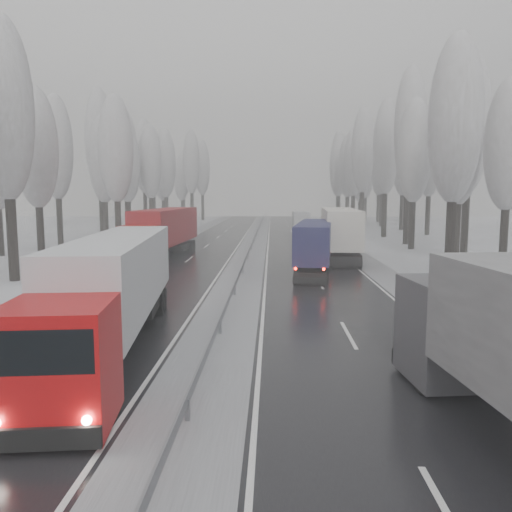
# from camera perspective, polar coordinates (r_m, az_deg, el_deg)

# --- Properties ---
(carriageway_right) EXTENTS (7.50, 200.00, 0.03)m
(carriageway_right) POSITION_cam_1_polar(r_m,az_deg,el_deg) (38.45, 6.48, -1.58)
(carriageway_right) COLOR black
(carriageway_right) RESTS_ON ground
(carriageway_left) EXTENTS (7.50, 200.00, 0.03)m
(carriageway_left) POSITION_cam_1_polar(r_m,az_deg,el_deg) (39.02, -9.08, -1.50)
(carriageway_left) COLOR black
(carriageway_left) RESTS_ON ground
(median_slush) EXTENTS (3.00, 200.00, 0.04)m
(median_slush) POSITION_cam_1_polar(r_m,az_deg,el_deg) (38.38, -1.36, -1.55)
(median_slush) COLOR #9D9FA5
(median_slush) RESTS_ON ground
(shoulder_right) EXTENTS (2.40, 200.00, 0.04)m
(shoulder_right) POSITION_cam_1_polar(r_m,az_deg,el_deg) (39.17, 13.72, -1.57)
(shoulder_right) COLOR #9D9FA5
(shoulder_right) RESTS_ON ground
(shoulder_left) EXTENTS (2.40, 200.00, 0.04)m
(shoulder_left) POSITION_cam_1_polar(r_m,az_deg,el_deg) (40.25, -16.02, -1.42)
(shoulder_left) COLOR #9D9FA5
(shoulder_left) RESTS_ON ground
(median_guardrail) EXTENTS (0.12, 200.00, 0.76)m
(median_guardrail) POSITION_cam_1_polar(r_m,az_deg,el_deg) (38.29, -1.36, -0.70)
(median_guardrail) COLOR slate
(median_guardrail) RESTS_ON ground
(tree_18) EXTENTS (3.60, 3.60, 16.58)m
(tree_18) POSITION_cam_1_polar(r_m,az_deg,el_deg) (37.42, 21.84, 14.16)
(tree_18) COLOR black
(tree_18) RESTS_ON ground
(tree_19) EXTENTS (3.60, 3.60, 14.57)m
(tree_19) POSITION_cam_1_polar(r_m,az_deg,el_deg) (43.03, 26.95, 11.18)
(tree_19) COLOR black
(tree_19) RESTS_ON ground
(tree_20) EXTENTS (3.60, 3.60, 15.71)m
(tree_20) POSITION_cam_1_polar(r_m,az_deg,el_deg) (46.09, 22.34, 11.98)
(tree_20) COLOR black
(tree_20) RESTS_ON ground
(tree_21) EXTENTS (3.60, 3.60, 18.62)m
(tree_21) POSITION_cam_1_polar(r_m,az_deg,el_deg) (50.80, 23.25, 13.53)
(tree_21) COLOR black
(tree_21) RESTS_ON ground
(tree_22) EXTENTS (3.60, 3.60, 15.86)m
(tree_22) POSITION_cam_1_polar(r_m,az_deg,el_deg) (55.74, 17.68, 11.30)
(tree_22) COLOR black
(tree_22) RESTS_ON ground
(tree_23) EXTENTS (3.60, 3.60, 13.55)m
(tree_23) POSITION_cam_1_polar(r_m,az_deg,el_deg) (61.37, 22.32, 9.30)
(tree_23) COLOR black
(tree_23) RESTS_ON ground
(tree_24) EXTENTS (3.60, 3.60, 20.49)m
(tree_24) POSITION_cam_1_polar(r_m,az_deg,el_deg) (61.47, 17.18, 13.64)
(tree_24) COLOR black
(tree_24) RESTS_ON ground
(tree_25) EXTENTS (3.60, 3.60, 19.44)m
(tree_25) POSITION_cam_1_polar(r_m,az_deg,el_deg) (67.25, 22.06, 12.26)
(tree_25) COLOR black
(tree_25) RESTS_ON ground
(tree_26) EXTENTS (3.60, 3.60, 18.78)m
(tree_26) POSITION_cam_1_polar(r_m,az_deg,el_deg) (71.18, 14.66, 11.88)
(tree_26) COLOR black
(tree_26) RESTS_ON ground
(tree_27) EXTENTS (3.60, 3.60, 17.62)m
(tree_27) POSITION_cam_1_polar(r_m,az_deg,el_deg) (76.80, 19.27, 10.78)
(tree_27) COLOR black
(tree_27) RESTS_ON ground
(tree_28) EXTENTS (3.60, 3.60, 19.62)m
(tree_28) POSITION_cam_1_polar(r_m,az_deg,el_deg) (81.42, 12.12, 11.67)
(tree_28) COLOR black
(tree_28) RESTS_ON ground
(tree_29) EXTENTS (3.60, 3.60, 18.11)m
(tree_29) POSITION_cam_1_polar(r_m,az_deg,el_deg) (86.81, 16.50, 10.60)
(tree_29) COLOR black
(tree_29) RESTS_ON ground
(tree_30) EXTENTS (3.60, 3.60, 17.86)m
(tree_30) POSITION_cam_1_polar(r_m,az_deg,el_deg) (90.96, 11.13, 10.47)
(tree_30) COLOR black
(tree_30) RESTS_ON ground
(tree_31) EXTENTS (3.60, 3.60, 18.58)m
(tree_31) POSITION_cam_1_polar(r_m,az_deg,el_deg) (96.01, 14.29, 10.46)
(tree_31) COLOR black
(tree_31) RESTS_ON ground
(tree_32) EXTENTS (3.60, 3.60, 17.33)m
(tree_32) POSITION_cam_1_polar(r_m,az_deg,el_deg) (98.35, 10.45, 10.01)
(tree_32) COLOR black
(tree_32) RESTS_ON ground
(tree_33) EXTENTS (3.60, 3.60, 14.33)m
(tree_33) POSITION_cam_1_polar(r_m,az_deg,el_deg) (102.71, 11.85, 8.77)
(tree_33) COLOR black
(tree_33) RESTS_ON ground
(tree_34) EXTENTS (3.60, 3.60, 17.63)m
(tree_34) POSITION_cam_1_polar(r_m,az_deg,el_deg) (105.26, 9.38, 9.92)
(tree_34) COLOR black
(tree_34) RESTS_ON ground
(tree_35) EXTENTS (3.60, 3.60, 18.25)m
(tree_35) POSITION_cam_1_polar(r_m,az_deg,el_deg) (110.77, 13.91, 9.86)
(tree_35) COLOR black
(tree_35) RESTS_ON ground
(tree_36) EXTENTS (3.60, 3.60, 20.23)m
(tree_36) POSITION_cam_1_polar(r_m,az_deg,el_deg) (115.27, 9.40, 10.47)
(tree_36) COLOR black
(tree_36) RESTS_ON ground
(tree_37) EXTENTS (3.60, 3.60, 16.37)m
(tree_37) POSITION_cam_1_polar(r_m,az_deg,el_deg) (120.18, 12.47, 9.08)
(tree_37) COLOR black
(tree_37) RESTS_ON ground
(tree_38) EXTENTS (3.60, 3.60, 17.97)m
(tree_38) POSITION_cam_1_polar(r_m,az_deg,el_deg) (125.88, 9.52, 9.51)
(tree_38) COLOR black
(tree_38) RESTS_ON ground
(tree_39) EXTENTS (3.60, 3.60, 16.19)m
(tree_39) POSITION_cam_1_polar(r_m,az_deg,el_deg) (130.18, 10.52, 8.90)
(tree_39) COLOR black
(tree_39) RESTS_ON ground
(tree_58) EXTENTS (3.60, 3.60, 17.21)m
(tree_58) POSITION_cam_1_polar(r_m,az_deg,el_deg) (37.16, -26.77, 14.60)
(tree_58) COLOR black
(tree_58) RESTS_ON ground
(tree_60) EXTENTS (3.60, 3.60, 14.84)m
(tree_60) POSITION_cam_1_polar(r_m,az_deg,el_deg) (46.71, -23.83, 11.15)
(tree_60) COLOR black
(tree_60) RESTS_ON ground
(tree_62) EXTENTS (3.60, 3.60, 16.04)m
(tree_62) POSITION_cam_1_polar(r_m,az_deg,el_deg) (54.27, -15.73, 11.61)
(tree_62) COLOR black
(tree_62) RESTS_ON ground
(tree_63) EXTENTS (3.60, 3.60, 16.88)m
(tree_63) POSITION_cam_1_polar(r_m,az_deg,el_deg) (60.80, -21.86, 11.36)
(tree_63) COLOR black
(tree_63) RESTS_ON ground
(tree_64) EXTENTS (3.60, 3.60, 15.42)m
(tree_64) POSITION_cam_1_polar(r_m,az_deg,el_deg) (64.09, -17.02, 10.45)
(tree_64) COLOR black
(tree_64) RESTS_ON ground
(tree_65) EXTENTS (3.60, 3.60, 19.48)m
(tree_65) POSITION_cam_1_polar(r_m,az_deg,el_deg) (68.66, -17.45, 12.35)
(tree_65) COLOR black
(tree_65) RESTS_ON ground
(tree_66) EXTENTS (3.60, 3.60, 15.23)m
(tree_66) POSITION_cam_1_polar(r_m,az_deg,el_deg) (73.23, -14.48, 9.96)
(tree_66) COLOR black
(tree_66) RESTS_ON ground
(tree_67) EXTENTS (3.60, 3.60, 17.09)m
(tree_67) POSITION_cam_1_polar(r_m,az_deg,el_deg) (77.53, -14.67, 10.65)
(tree_67) COLOR black
(tree_67) RESTS_ON ground
(tree_68) EXTENTS (3.60, 3.60, 16.65)m
(tree_68) POSITION_cam_1_polar(r_m,az_deg,el_deg) (79.41, -12.01, 10.43)
(tree_68) COLOR black
(tree_68) RESTS_ON ground
(tree_69) EXTENTS (3.60, 3.60, 19.35)m
(tree_69) POSITION_cam_1_polar(r_m,az_deg,el_deg) (84.64, -14.63, 11.29)
(tree_69) COLOR black
(tree_69) RESTS_ON ground
(tree_70) EXTENTS (3.60, 3.60, 17.09)m
(tree_70) POSITION_cam_1_polar(r_m,az_deg,el_deg) (89.19, -10.29, 10.25)
(tree_70) COLOR black
(tree_70) RESTS_ON ground
(tree_71) EXTENTS (3.60, 3.60, 19.61)m
(tree_71) POSITION_cam_1_polar(r_m,az_deg,el_deg) (94.26, -12.68, 10.98)
(tree_71) COLOR black
(tree_71) RESTS_ON ground
(tree_72) EXTENTS (3.60, 3.60, 15.11)m
(tree_72) POSITION_cam_1_polar(r_m,az_deg,el_deg) (98.79, -10.63, 9.17)
(tree_72) COLOR black
(tree_72) RESTS_ON ground
(tree_73) EXTENTS (3.60, 3.60, 17.22)m
(tree_73) POSITION_cam_1_polar(r_m,az_deg,el_deg) (103.39, -11.75, 9.78)
(tree_73) COLOR black
(tree_73) RESTS_ON ground
(tree_74) EXTENTS (3.60, 3.60, 19.68)m
(tree_74) POSITION_cam_1_polar(r_m,az_deg,el_deg) (108.83, -7.41, 10.54)
(tree_74) COLOR black
(tree_74) RESTS_ON ground
(tree_75) EXTENTS (3.60, 3.60, 18.60)m
(tree_75) POSITION_cam_1_polar(r_m,az_deg,el_deg) (114.48, -11.66, 9.93)
(tree_75) COLOR black
(tree_75) RESTS_ON ground
(tree_76) EXTENTS (3.60, 3.60, 18.55)m
(tree_76) POSITION_cam_1_polar(r_m,az_deg,el_deg) (117.91, -6.17, 9.92)
(tree_76) COLOR black
(tree_76) RESTS_ON ground
(tree_77) EXTENTS (3.60, 3.60, 14.32)m
(tree_77) POSITION_cam_1_polar(r_m,az_deg,el_deg) (122.63, -8.52, 8.51)
(tree_77) COLOR black
(tree_77) RESTS_ON ground
(tree_78) EXTENTS (3.60, 3.60, 19.55)m
(tree_78) POSITION_cam_1_polar(r_m,az_deg,el_deg) (124.97, -7.37, 10.03)
(tree_78) COLOR black
(tree_78) RESTS_ON ground
(tree_79) EXTENTS (3.60, 3.60, 17.07)m
(tree_79) POSITION_cam_1_polar(r_m,az_deg,el_deg) (129.29, -8.30, 9.21)
(tree_79) COLOR black
(tree_79) RESTS_ON ground
(truck_blue_box) EXTENTS (4.10, 14.58, 3.71)m
(truck_blue_box) POSITION_cam_1_polar(r_m,az_deg,el_deg) (38.16, 6.79, 1.60)
(truck_blue_box) COLOR navy
(truck_blue_box) RESTS_ON ground
(truck_cream_box) EXTENTS (3.91, 17.65, 4.49)m
(truck_cream_box) POSITION_cam_1_polar(r_m,az_deg,el_deg) (45.92, 9.43, 3.02)
(truck_cream_box) COLOR #B9B7A4
(truck_cream_box) RESTS_ON ground
(box_truck_distant) EXTENTS (2.57, 8.34, 3.11)m
(box_truck_distant) POSITION_cam_1_polar(r_m,az_deg,el_deg) (82.40, 5.14, 4.04)
(box_truck_distant) COLOR #B0B1B7
(box_truck_distant) RESTS_ON ground
(truck_red_white) EXTENTS (4.26, 16.10, 4.09)m
(truck_red_white) POSITION_cam_1_polar(r_m,az_deg,el_deg) (19.23, -15.86, -3.16)
(truck_red_white) COLOR #B0090C
(truck_red_white) RESTS_ON ground
(truck_red_red) EXTENTS (3.54, 17.55, 4.48)m
(truck_red_red) POSITION_cam_1_polar(r_m,az_deg,el_deg) (44.99, -10.52, 2.90)
(truck_red_red) COLOR #A80F09
(truck_red_red) RESTS_ON ground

